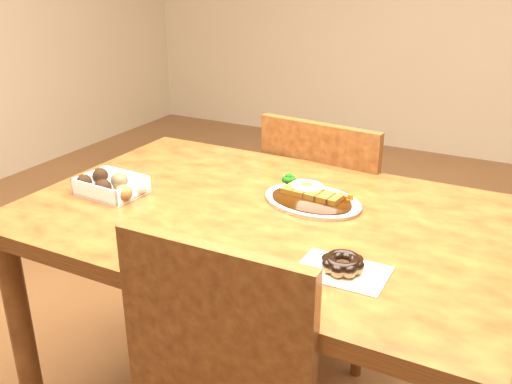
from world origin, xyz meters
The scene contains 5 objects.
table centered at (0.00, 0.00, 0.65)m, with size 1.20×0.80×0.75m.
chair_far centered at (-0.01, 0.54, 0.48)m, with size 0.46×0.46×0.87m.
katsu_curry_plate centered at (0.08, 0.10, 0.76)m, with size 0.29×0.23×0.05m.
donut_box centered at (-0.42, -0.09, 0.77)m, with size 0.19×0.14×0.05m.
pon_de_ring centered at (0.27, -0.19, 0.77)m, with size 0.18×0.13×0.03m.
Camera 1 is at (0.58, -1.15, 1.33)m, focal length 40.00 mm.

